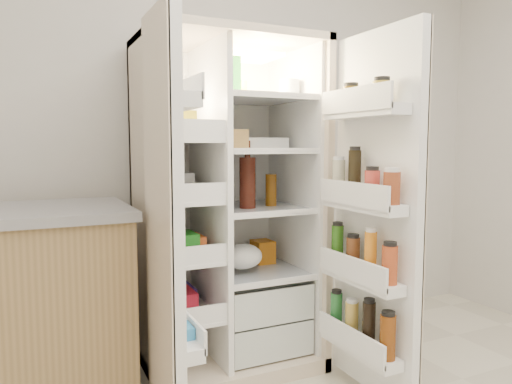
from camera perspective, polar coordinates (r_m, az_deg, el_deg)
name	(u,v)px	position (r m, az deg, el deg)	size (l,w,h in m)	color
wall_back	(226,126)	(3.08, -3.58, 7.77)	(4.00, 0.02, 2.70)	silver
refrigerator	(227,231)	(2.75, -3.45, -4.65)	(0.92, 0.70, 1.80)	beige
freezer_door	(165,229)	(1.99, -10.66, -4.29)	(0.15, 0.40, 1.72)	white
fridge_door	(373,220)	(2.36, 13.62, -3.24)	(0.17, 0.58, 1.72)	white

